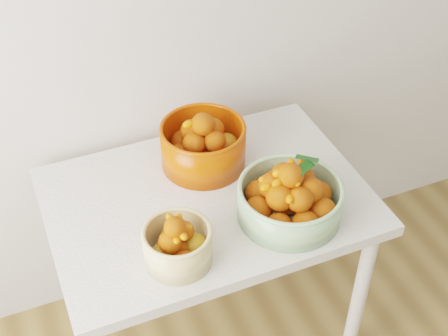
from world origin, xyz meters
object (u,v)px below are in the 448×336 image
(bowl_green, at_px, (290,198))
(bowl_orange, at_px, (203,144))
(bowl_cream, at_px, (178,244))
(table, at_px, (208,218))

(bowl_green, distance_m, bowl_orange, 0.36)
(bowl_green, height_order, bowl_orange, bowl_green)
(bowl_orange, bearing_deg, bowl_cream, -120.56)
(table, xyz_separation_m, bowl_orange, (0.05, 0.16, 0.18))
(bowl_green, relative_size, bowl_orange, 1.01)
(bowl_cream, distance_m, bowl_orange, 0.43)
(bowl_green, xyz_separation_m, bowl_orange, (-0.15, 0.33, 0.01))
(table, xyz_separation_m, bowl_cream, (-0.17, -0.21, 0.16))
(table, distance_m, bowl_orange, 0.24)
(table, height_order, bowl_orange, bowl_orange)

